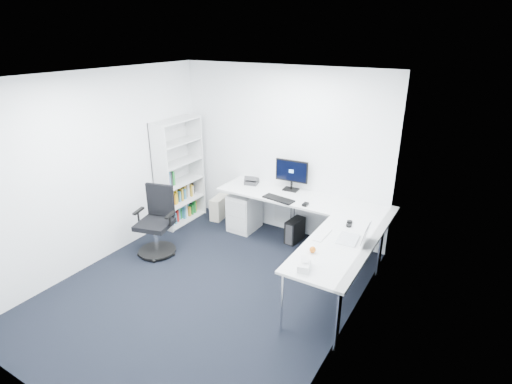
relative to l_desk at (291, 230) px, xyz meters
The scene contains 22 objects.
ground 1.56m from the l_desk, 111.45° to the right, with size 4.20×4.20×0.00m, color black.
ceiling 2.75m from the l_desk, 111.45° to the right, with size 4.20×4.20×0.00m, color white.
wall_back 1.30m from the l_desk, 128.16° to the left, with size 3.60×0.02×2.70m, color white.
wall_front 3.67m from the l_desk, 98.93° to the right, with size 3.60×0.02×2.70m, color white.
wall_left 2.90m from the l_desk, 149.22° to the right, with size 0.02×4.20×2.70m, color white.
wall_right 2.11m from the l_desk, 48.24° to the right, with size 0.02×4.20×2.70m, color white.
l_desk is the anchor object (origin of this frame).
drawer_pedestal 1.11m from the l_desk, 161.31° to the left, with size 0.42×0.52×0.64m, color silver.
bookshelf 2.24m from the l_desk, behind, with size 0.35×0.91×1.82m, color silver, non-canonical shape.
task_chair 2.03m from the l_desk, 149.34° to the right, with size 0.58×0.58×1.04m, color black, non-canonical shape.
black_pc_tower 0.46m from the l_desk, 106.76° to the left, with size 0.17×0.38×0.37m, color black.
beige_pc_tower 1.75m from the l_desk, 163.87° to the left, with size 0.19×0.42×0.40m, color beige.
power_strip 0.80m from the l_desk, 40.36° to the left, with size 0.35×0.06×0.04m, color silver.
monitor 0.91m from the l_desk, 117.67° to the left, with size 0.53×0.17×0.51m, color black, non-canonical shape.
black_keyboard 0.50m from the l_desk, 159.30° to the left, with size 0.49×0.18×0.02m, color black.
mouse 0.46m from the l_desk, 34.92° to the left, with size 0.07×0.11×0.04m, color black.
desk_phone 1.18m from the l_desk, 154.05° to the left, with size 0.21×0.21×0.14m, color #2C2B2E, non-canonical shape.
laptop 1.29m from the l_desk, 28.74° to the right, with size 0.34×0.33×0.24m, color silver, non-canonical shape.
white_keyboard 1.03m from the l_desk, 40.43° to the right, with size 0.11×0.38×0.01m, color silver.
headphones 1.02m from the l_desk, ahead, with size 0.11×0.17×0.05m, color black, non-canonical shape.
orange_fruit 1.40m from the l_desk, 53.71° to the right, with size 0.08×0.08×0.08m, color #D46412.
tissue_box 1.71m from the l_desk, 59.43° to the right, with size 0.12×0.23×0.08m, color silver.
Camera 1 is at (2.82, -3.42, 3.15)m, focal length 28.00 mm.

